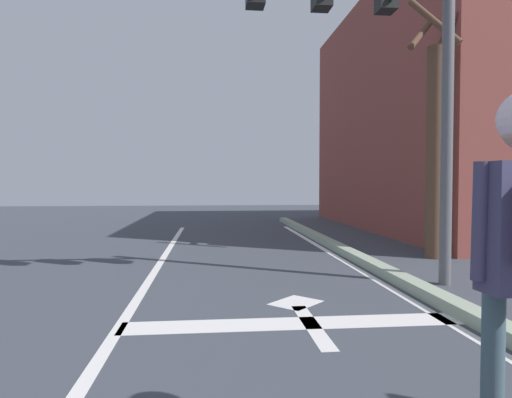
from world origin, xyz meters
The scene contains 8 objects.
lane_line_center centered at (0.08, 6.00, 0.00)m, with size 0.12×20.00×0.01m, color silver.
lane_line_curbside centered at (3.34, 6.00, 0.00)m, with size 0.12×20.00×0.01m, color silver.
stop_bar centered at (1.78, 6.12, 0.00)m, with size 3.42×0.40×0.01m, color silver.
lane_arrow_stem centered at (1.95, 6.04, 0.00)m, with size 0.16×1.40×0.01m, color silver.
lane_arrow_head centered at (1.95, 6.89, 0.00)m, with size 0.56×0.44×0.01m, color silver.
curb_strip centered at (3.59, 6.00, 0.07)m, with size 0.24×24.00×0.14m, color #95A58D.
traffic_signal_mast centered at (3.14, 7.62, 3.42)m, with size 3.59×0.34×4.83m.
roadside_tree centered at (5.11, 9.75, 2.16)m, with size 1.04×1.11×4.76m.
Camera 1 is at (0.97, 1.72, 1.41)m, focal length 31.70 mm.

